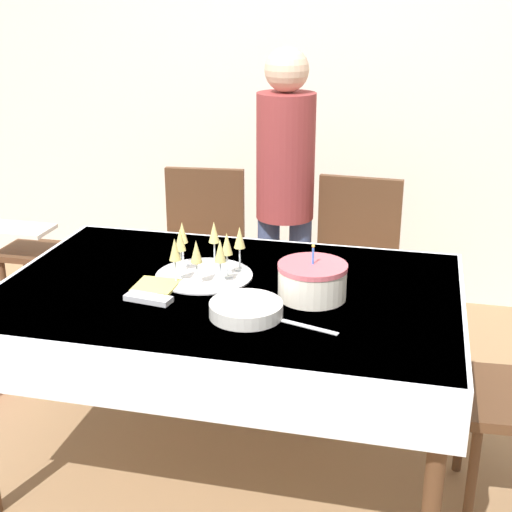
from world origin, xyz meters
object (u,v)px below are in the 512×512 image
dining_chair_far_left (202,258)px  dining_chair_far_right (353,271)px  champagne_tray (204,256)px  plate_stack_main (246,309)px  high_chair (31,265)px  person_standing (285,182)px  birthday_cake (312,281)px

dining_chair_far_left → dining_chair_far_right: 0.76m
champagne_tray → plate_stack_main: 0.40m
champagne_tray → high_chair: (-1.14, 0.63, -0.38)m
dining_chair_far_left → person_standing: bearing=10.4°
dining_chair_far_left → dining_chair_far_right: bearing=0.0°
plate_stack_main → person_standing: 1.19m
champagne_tray → birthday_cake: bearing=-13.9°
dining_chair_far_right → birthday_cake: 0.95m
plate_stack_main → high_chair: 1.70m
plate_stack_main → high_chair: size_ratio=0.35×
champagne_tray → person_standing: bearing=80.7°
high_chair → plate_stack_main: bearing=-34.3°
dining_chair_far_left → champagne_tray: bearing=-71.4°
dining_chair_far_right → birthday_cake: size_ratio=3.93×
dining_chair_far_left → person_standing: size_ratio=0.62×
dining_chair_far_right → champagne_tray: dining_chair_far_right is taller
dining_chair_far_left → champagne_tray: dining_chair_far_left is taller
champagne_tray → plate_stack_main: champagne_tray is taller
dining_chair_far_left → birthday_cake: 1.18m
dining_chair_far_right → champagne_tray: bearing=-122.1°
dining_chair_far_right → person_standing: (-0.36, 0.07, 0.40)m
dining_chair_far_right → high_chair: bearing=-174.4°
dining_chair_far_right → plate_stack_main: 1.16m
dining_chair_far_left → high_chair: dining_chair_far_left is taller
plate_stack_main → champagne_tray: bearing=127.8°
dining_chair_far_left → champagne_tray: 0.89m
birthday_cake → person_standing: person_standing is taller
dining_chair_far_left → high_chair: bearing=-169.6°
person_standing → birthday_cake: bearing=-73.3°
dining_chair_far_right → birthday_cake: (-0.06, -0.90, 0.30)m
high_chair → dining_chair_far_right: bearing=5.6°
dining_chair_far_left → dining_chair_far_right: (0.76, 0.00, 0.00)m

